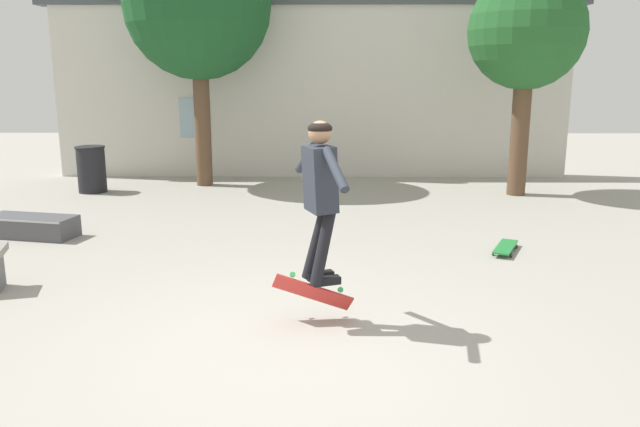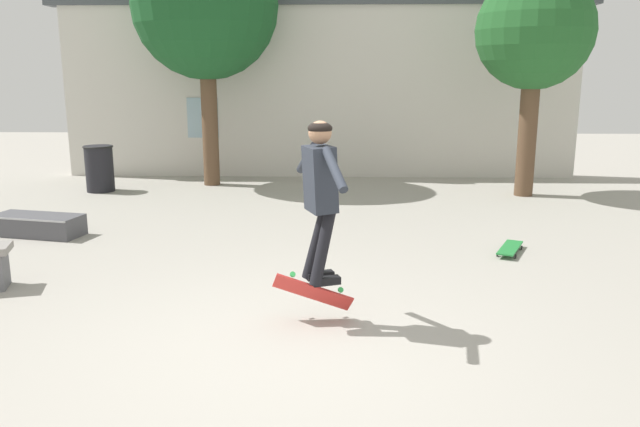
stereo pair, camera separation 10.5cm
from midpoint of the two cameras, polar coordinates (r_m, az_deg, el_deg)
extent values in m
plane|color=#A39E93|center=(5.62, -2.27, -11.75)|extent=(40.00, 40.00, 0.00)
cube|color=beige|center=(14.42, 0.19, 10.97)|extent=(11.59, 0.40, 3.79)
cube|color=#99B7C6|center=(14.55, -10.47, 8.60)|extent=(0.70, 0.02, 0.90)
cylinder|color=brown|center=(12.69, 18.64, 6.68)|extent=(0.35, 0.35, 2.29)
sphere|color=#235B28|center=(12.66, 19.29, 15.53)|extent=(2.18, 2.18, 2.18)
cylinder|color=brown|center=(13.42, -9.81, 8.02)|extent=(0.34, 0.34, 2.56)
sphere|color=#194C23|center=(13.44, -10.21, 18.22)|extent=(2.96, 2.96, 2.96)
cube|color=slate|center=(7.74, -26.84, -4.63)|extent=(0.21, 0.36, 0.41)
cube|color=#4C4C51|center=(10.02, -24.13, -0.97)|extent=(1.39, 0.77, 0.31)
cube|color=#B7B7BC|center=(9.79, -25.10, -0.51)|extent=(1.29, 0.30, 0.02)
cylinder|color=black|center=(13.29, -19.30, 3.90)|extent=(0.55, 0.55, 0.92)
torus|color=black|center=(13.23, -19.44, 5.78)|extent=(0.59, 0.59, 0.04)
cube|color=#282D38|center=(5.61, 0.54, 3.18)|extent=(0.35, 0.41, 0.60)
sphere|color=#A37556|center=(5.55, 0.55, 7.42)|extent=(0.27, 0.27, 0.21)
ellipsoid|color=black|center=(5.55, 0.55, 7.79)|extent=(0.28, 0.28, 0.12)
cylinder|color=black|center=(5.81, 0.24, -2.56)|extent=(0.32, 0.15, 0.74)
cube|color=black|center=(5.92, 0.51, -5.67)|extent=(0.28, 0.19, 0.07)
cylinder|color=black|center=(5.66, 0.82, -2.98)|extent=(0.29, 0.25, 0.74)
cube|color=black|center=(5.77, 1.09, -6.17)|extent=(0.28, 0.19, 0.07)
cylinder|color=#282D38|center=(5.93, -0.67, 5.08)|extent=(0.24, 0.47, 0.35)
cylinder|color=#282D38|center=(5.24, 1.92, 4.07)|extent=(0.24, 0.47, 0.35)
cube|color=red|center=(5.98, -0.15, -7.21)|extent=(0.79, 0.17, 0.42)
cylinder|color=green|center=(5.94, 2.41, -6.99)|extent=(0.06, 0.05, 0.06)
cylinder|color=green|center=(6.13, 1.79, -8.08)|extent=(0.06, 0.05, 0.06)
cylinder|color=green|center=(5.89, -1.97, -5.58)|extent=(0.06, 0.05, 0.06)
cylinder|color=green|center=(6.08, -2.48, -6.72)|extent=(0.06, 0.05, 0.06)
cube|color=#237F38|center=(8.66, 17.32, -3.00)|extent=(0.52, 0.79, 0.02)
cylinder|color=black|center=(8.91, 16.83, -2.82)|extent=(0.04, 0.06, 0.05)
cylinder|color=black|center=(8.88, 18.28, -2.98)|extent=(0.04, 0.06, 0.05)
cylinder|color=black|center=(8.46, 16.26, -3.61)|extent=(0.04, 0.06, 0.05)
cylinder|color=black|center=(8.43, 17.79, -3.78)|extent=(0.04, 0.06, 0.05)
camera|label=1|loc=(0.05, -89.47, 0.12)|focal=35.00mm
camera|label=2|loc=(0.05, 90.53, -0.12)|focal=35.00mm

